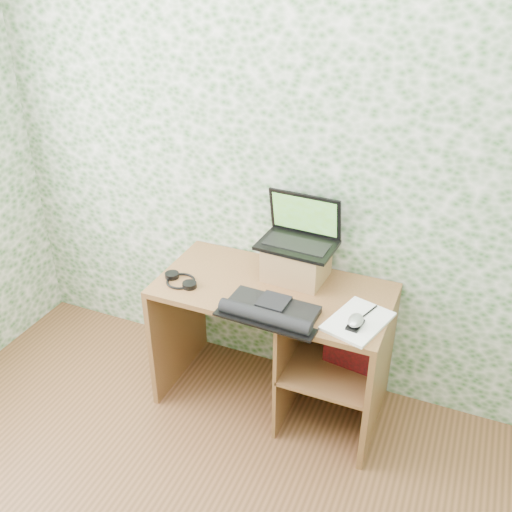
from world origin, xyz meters
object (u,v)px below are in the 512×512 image
at_px(laptop, 300,233).
at_px(keyboard, 270,311).
at_px(desk, 288,331).
at_px(riser, 296,262).
at_px(notepad, 358,321).

distance_m(laptop, keyboard, 0.47).
distance_m(desk, keyboard, 0.39).
relative_size(riser, notepad, 0.93).
bearing_deg(notepad, keyboard, -148.83).
relative_size(desk, notepad, 3.69).
bearing_deg(riser, laptop, 90.00).
xyz_separation_m(desk, keyboard, (-0.01, -0.26, 0.29)).
relative_size(desk, laptop, 3.01).
bearing_deg(keyboard, laptop, 92.37).
bearing_deg(laptop, desk, -84.04).
height_order(riser, notepad, riser).
bearing_deg(desk, riser, 93.93).
height_order(desk, riser, riser).
xyz_separation_m(desk, laptop, (-0.01, 0.16, 0.51)).
bearing_deg(keyboard, riser, 92.37).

